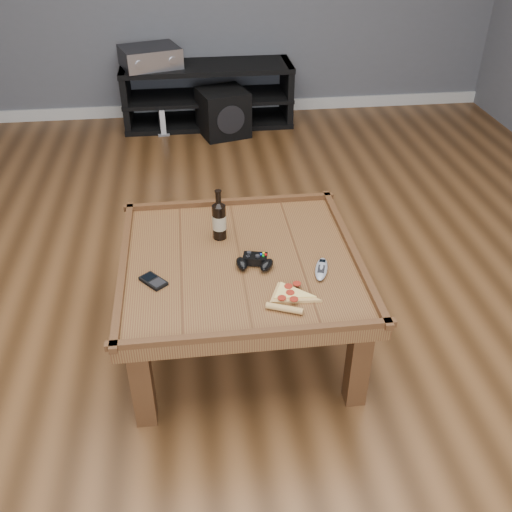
{
  "coord_description": "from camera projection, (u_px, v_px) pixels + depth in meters",
  "views": [
    {
      "loc": [
        -0.18,
        -1.98,
        1.81
      ],
      "look_at": [
        0.06,
        -0.09,
        0.52
      ],
      "focal_mm": 40.0,
      "sensor_mm": 36.0,
      "label": 1
    }
  ],
  "objects": [
    {
      "name": "game_controller",
      "position": [
        255.0,
        262.0,
        2.35
      ],
      "size": [
        0.17,
        0.13,
        0.05
      ],
      "rotation": [
        0.0,
        0.0,
        -0.22
      ],
      "color": "black",
      "rests_on": "coffee_table"
    },
    {
      "name": "media_console",
      "position": [
        208.0,
        95.0,
        4.78
      ],
      "size": [
        1.4,
        0.45,
        0.5
      ],
      "color": "black",
      "rests_on": "ground"
    },
    {
      "name": "baseboard",
      "position": [
        207.0,
        108.0,
        5.09
      ],
      "size": [
        5.0,
        0.02,
        0.1
      ],
      "primitive_type": "cube",
      "color": "silver",
      "rests_on": "ground"
    },
    {
      "name": "ground",
      "position": [
        242.0,
        339.0,
        2.66
      ],
      "size": [
        6.0,
        6.0,
        0.0
      ],
      "primitive_type": "plane",
      "color": "#412712",
      "rests_on": "ground"
    },
    {
      "name": "av_receiver",
      "position": [
        150.0,
        57.0,
        4.54
      ],
      "size": [
        0.53,
        0.48,
        0.15
      ],
      "rotation": [
        0.0,
        0.0,
        0.3
      ],
      "color": "black",
      "rests_on": "media_console"
    },
    {
      "name": "game_console",
      "position": [
        162.0,
        122.0,
        4.68
      ],
      "size": [
        0.11,
        0.18,
        0.21
      ],
      "rotation": [
        0.0,
        0.0,
        0.12
      ],
      "color": "slate",
      "rests_on": "ground"
    },
    {
      "name": "subwoofer",
      "position": [
        223.0,
        112.0,
        4.62
      ],
      "size": [
        0.45,
        0.45,
        0.36
      ],
      "rotation": [
        0.0,
        0.0,
        0.27
      ],
      "color": "black",
      "rests_on": "ground"
    },
    {
      "name": "remote_control",
      "position": [
        321.0,
        269.0,
        2.33
      ],
      "size": [
        0.1,
        0.17,
        0.02
      ],
      "rotation": [
        0.0,
        0.0,
        -0.3
      ],
      "color": "#90959D",
      "rests_on": "coffee_table"
    },
    {
      "name": "smartphone",
      "position": [
        153.0,
        281.0,
        2.27
      ],
      "size": [
        0.12,
        0.13,
        0.02
      ],
      "rotation": [
        0.0,
        0.0,
        0.69
      ],
      "color": "black",
      "rests_on": "coffee_table"
    },
    {
      "name": "beer_bottle",
      "position": [
        219.0,
        219.0,
        2.5
      ],
      "size": [
        0.06,
        0.06,
        0.24
      ],
      "color": "black",
      "rests_on": "coffee_table"
    },
    {
      "name": "coffee_table",
      "position": [
        240.0,
        271.0,
        2.44
      ],
      "size": [
        1.03,
        1.03,
        0.48
      ],
      "color": "#532B17",
      "rests_on": "ground"
    },
    {
      "name": "pizza_slice",
      "position": [
        289.0,
        297.0,
        2.18
      ],
      "size": [
        0.24,
        0.29,
        0.03
      ],
      "rotation": [
        0.0,
        0.0,
        -0.4
      ],
      "color": "tan",
      "rests_on": "coffee_table"
    }
  ]
}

